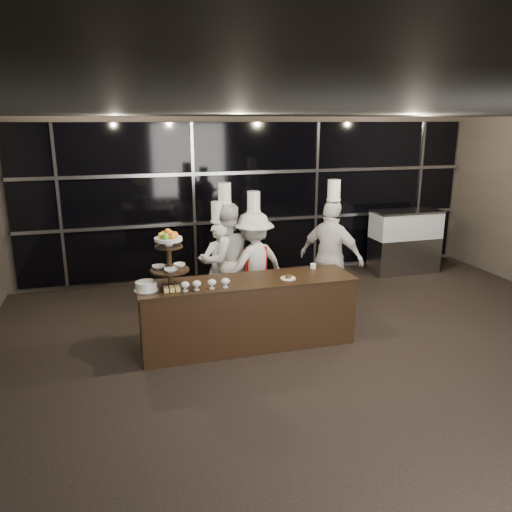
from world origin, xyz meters
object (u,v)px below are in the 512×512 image
object	(u,v)px
buffet_counter	(248,312)
chef_c	(254,264)
chef_d	(331,257)
layer_cake	(146,286)
display_case	(405,238)
display_stand	(169,254)
chef_b	(226,260)
chef_a	(219,267)

from	to	relation	value
buffet_counter	chef_c	bearing A→B (deg)	69.80
buffet_counter	chef_d	distance (m)	1.77
layer_cake	display_case	xyz separation A→B (m)	(5.16, 2.44, -0.29)
buffet_counter	display_stand	bearing A→B (deg)	-179.99
display_case	chef_b	xyz separation A→B (m)	(-3.89, -1.25, 0.20)
layer_cake	display_case	world-z (taller)	display_case
buffet_counter	chef_a	bearing A→B (deg)	97.23
chef_a	chef_d	bearing A→B (deg)	-12.89
buffet_counter	display_case	world-z (taller)	display_case
display_stand	chef_a	size ratio (longest dim) A/B	0.42
display_stand	layer_cake	world-z (taller)	display_stand
display_stand	chef_c	xyz separation A→B (m)	(1.36, 0.97, -0.51)
chef_a	chef_b	distance (m)	0.16
layer_cake	chef_c	size ratio (longest dim) A/B	0.15
display_case	chef_b	size ratio (longest dim) A/B	0.66
layer_cake	display_stand	bearing A→B (deg)	9.43
chef_d	layer_cake	bearing A→B (deg)	-163.94
display_stand	display_case	world-z (taller)	display_stand
buffet_counter	chef_d	size ratio (longest dim) A/B	1.36
display_stand	layer_cake	xyz separation A→B (m)	(-0.30, -0.05, -0.37)
buffet_counter	chef_d	world-z (taller)	chef_d
chef_b	buffet_counter	bearing A→B (deg)	-88.23
buffet_counter	layer_cake	bearing A→B (deg)	-177.80
buffet_counter	display_case	xyz separation A→B (m)	(3.86, 2.39, 0.22)
display_stand	chef_a	xyz separation A→B (m)	(0.85, 1.15, -0.56)
buffet_counter	chef_b	size ratio (longest dim) A/B	1.38
layer_cake	buffet_counter	bearing A→B (deg)	2.20
buffet_counter	chef_b	bearing A→B (deg)	91.77
display_case	chef_b	distance (m)	4.09
layer_cake	display_case	size ratio (longest dim) A/B	0.22
layer_cake	chef_b	xyz separation A→B (m)	(1.26, 1.20, -0.08)
chef_b	chef_d	world-z (taller)	chef_d
chef_d	chef_a	bearing A→B (deg)	167.11
chef_a	chef_c	size ratio (longest dim) A/B	0.92
display_case	chef_a	world-z (taller)	chef_a
chef_d	buffet_counter	bearing A→B (deg)	-153.46
buffet_counter	chef_a	size ratio (longest dim) A/B	1.60
layer_cake	display_case	distance (m)	5.72
display_stand	display_case	distance (m)	5.46
layer_cake	display_case	bearing A→B (deg)	25.35
chef_a	display_stand	bearing A→B (deg)	-126.62
display_stand	chef_b	size ratio (longest dim) A/B	0.36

